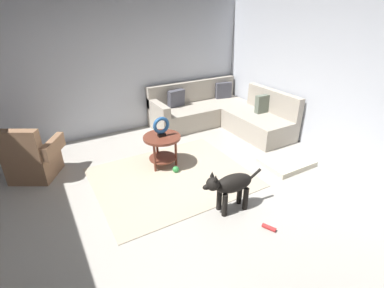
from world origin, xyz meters
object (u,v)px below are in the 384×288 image
(dog_bed_mat, at_px, (286,163))
(side_table, at_px, (162,143))
(torus_sculpture, at_px, (161,126))
(dog, at_px, (231,186))
(dog_toy_ball, at_px, (176,169))
(sectional_couch, at_px, (221,114))
(armchair, at_px, (31,159))
(dog_toy_rope, at_px, (269,227))

(dog_bed_mat, bearing_deg, side_table, 150.35)
(torus_sculpture, height_order, dog, torus_sculpture)
(side_table, distance_m, dog_bed_mat, 2.10)
(torus_sculpture, height_order, dog_toy_ball, torus_sculpture)
(sectional_couch, xyz_separation_m, armchair, (-3.67, -0.23, 0.03))
(sectional_couch, bearing_deg, dog_toy_ball, -144.99)
(side_table, distance_m, dog, 1.49)
(armchair, xyz_separation_m, dog_bed_mat, (3.66, -1.70, -0.28))
(sectional_couch, distance_m, side_table, 2.03)
(torus_sculpture, relative_size, dog_bed_mat, 0.41)
(sectional_couch, distance_m, dog_toy_ball, 2.11)
(dog_bed_mat, height_order, dog_toy_rope, dog_bed_mat)
(torus_sculpture, bearing_deg, dog, -79.93)
(dog, bearing_deg, dog_bed_mat, -68.23)
(side_table, xyz_separation_m, dog_toy_rope, (0.46, -2.00, -0.39))
(dog_bed_mat, distance_m, dog_toy_ball, 1.86)
(dog_toy_ball, bearing_deg, side_table, 106.30)
(dog, distance_m, dog_toy_rope, 0.67)
(torus_sculpture, relative_size, dog_toy_rope, 1.92)
(dog_bed_mat, relative_size, dog, 0.94)
(dog_toy_ball, bearing_deg, armchair, 153.50)
(dog_bed_mat, xyz_separation_m, dog, (-1.53, -0.45, 0.33))
(sectional_couch, bearing_deg, torus_sculpture, -153.17)
(dog, bearing_deg, dog_toy_rope, -154.45)
(dog_bed_mat, bearing_deg, dog_toy_rope, -143.72)
(dog, height_order, dog_toy_rope, dog)
(armchair, distance_m, dog_bed_mat, 4.04)
(dog_bed_mat, distance_m, dog_toy_rope, 1.66)
(dog_bed_mat, bearing_deg, sectional_couch, 89.64)
(armchair, height_order, dog_bed_mat, armchair)
(armchair, distance_m, dog, 3.02)
(sectional_couch, height_order, dog_toy_rope, sectional_couch)
(side_table, height_order, torus_sculpture, torus_sculpture)
(dog_toy_ball, relative_size, dog_toy_rope, 0.62)
(armchair, bearing_deg, torus_sculpture, 10.26)
(sectional_couch, distance_m, dog, 2.84)
(side_table, relative_size, dog, 0.71)
(sectional_couch, height_order, dog_bed_mat, sectional_couch)
(sectional_couch, xyz_separation_m, dog, (-1.55, -2.38, 0.09))
(side_table, xyz_separation_m, dog_toy_ball, (0.09, -0.29, -0.36))
(dog_bed_mat, xyz_separation_m, dog_toy_rope, (-1.34, -0.98, -0.02))
(dog_bed_mat, xyz_separation_m, dog_toy_ball, (-1.71, 0.73, 0.01))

